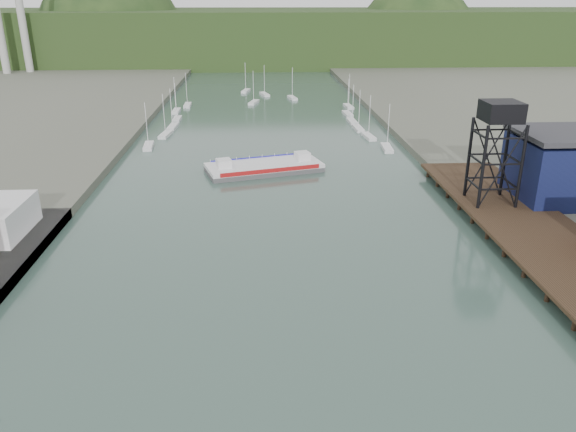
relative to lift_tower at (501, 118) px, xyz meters
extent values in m
cube|color=black|center=(2.00, -13.00, -13.75)|extent=(14.00, 70.00, 0.50)
cylinder|color=black|center=(-4.00, -13.00, -14.85)|extent=(0.60, 0.60, 2.20)
cylinder|color=black|center=(-3.00, -3.00, -7.00)|extent=(0.50, 0.50, 13.00)
cylinder|color=black|center=(3.00, -3.00, -7.00)|extent=(0.50, 0.50, 13.00)
cylinder|color=black|center=(-3.00, 3.00, -7.00)|extent=(0.50, 0.50, 13.00)
cylinder|color=black|center=(3.00, 3.00, -7.00)|extent=(0.50, 0.50, 13.00)
cube|color=black|center=(0.00, 0.00, 1.00)|extent=(5.50, 5.50, 3.00)
cube|color=silver|center=(-62.54, 45.89, -15.30)|extent=(2.67, 7.65, 0.90)
cube|color=silver|center=(-60.28, 57.30, -15.30)|extent=(2.81, 7.67, 0.90)
cube|color=silver|center=(-59.71, 66.17, -15.30)|extent=(2.35, 7.59, 0.90)
cube|color=silver|center=(-59.81, 76.09, -15.30)|extent=(2.01, 7.50, 0.90)
cube|color=silver|center=(-61.64, 88.33, -15.30)|extent=(2.00, 7.50, 0.90)
cube|color=silver|center=(-59.32, 98.17, -15.30)|extent=(2.16, 7.54, 0.90)
cube|color=silver|center=(-7.44, 41.03, -15.30)|extent=(2.53, 7.62, 0.90)
cube|color=silver|center=(-9.54, 52.51, -15.30)|extent=(2.76, 7.67, 0.90)
cube|color=silver|center=(-10.54, 61.29, -15.30)|extent=(2.22, 7.56, 0.90)
cube|color=silver|center=(-10.73, 70.28, -15.30)|extent=(2.18, 7.54, 0.90)
cube|color=silver|center=(-10.33, 81.38, -15.30)|extent=(2.46, 7.61, 0.90)
cube|color=silver|center=(-8.22, 92.99, -15.30)|extent=(2.48, 7.61, 0.90)
cube|color=silver|center=(-38.16, 102.00, -15.30)|extent=(3.78, 7.76, 0.90)
cube|color=silver|center=(-24.96, 110.00, -15.30)|extent=(3.31, 7.74, 0.90)
cube|color=silver|center=(-34.34, 118.00, -15.30)|extent=(3.76, 7.76, 0.90)
cube|color=silver|center=(-41.11, 126.00, -15.30)|extent=(3.40, 7.74, 0.90)
cylinder|color=#A8A8A3|center=(-137.00, 177.00, 14.35)|extent=(3.20, 3.20, 60.00)
cube|color=black|center=(-35.00, 242.00, -3.65)|extent=(500.00, 120.00, 28.00)
sphere|color=black|center=(-115.00, 242.00, -7.65)|extent=(80.00, 80.00, 80.00)
sphere|color=black|center=(55.00, 252.00, -9.65)|extent=(70.00, 70.00, 70.00)
cube|color=#49484B|center=(-35.92, 25.45, -15.19)|extent=(24.41, 15.02, 0.91)
cube|color=silver|center=(-35.92, 25.45, -14.37)|extent=(24.41, 15.02, 0.73)
cube|color=#A71314|center=(-34.65, 21.02, -14.19)|extent=(19.32, 5.64, 0.82)
cube|color=#1A169D|center=(-37.18, 29.88, -14.19)|extent=(19.32, 5.64, 0.82)
cube|color=silver|center=(-43.81, 23.20, -13.28)|extent=(3.38, 3.38, 1.82)
cube|color=silver|center=(-28.03, 27.70, -13.28)|extent=(3.38, 3.38, 1.82)
camera|label=1|loc=(-37.11, -83.15, 17.37)|focal=35.00mm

